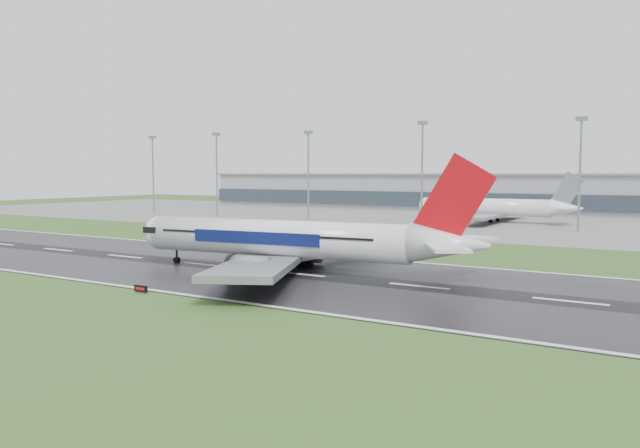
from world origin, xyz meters
The scene contains 12 objects.
ground centered at (0.00, 0.00, 0.00)m, with size 520.00×520.00×0.00m, color #2C521E.
runway centered at (0.00, 0.00, 0.05)m, with size 400.00×45.00×0.10m, color black.
apron centered at (0.00, 125.00, 0.04)m, with size 400.00×130.00×0.08m, color slate.
terminal centered at (0.00, 185.00, 7.50)m, with size 240.00×36.00×15.00m, color gray.
main_airliner centered at (38.54, 1.56, 9.00)m, with size 60.30×57.43×17.80m, color white, non-canonical shape.
parked_airliner centered at (34.67, 120.84, 7.91)m, with size 53.45×49.76×15.67m, color white, non-canonical shape.
runway_sign centered at (30.36, -23.72, 0.52)m, with size 2.30×0.26×1.04m, color black, non-canonical shape.
floodmast_0 centered at (-97.48, 100.00, 14.82)m, with size 0.64×0.64×29.64m, color gray.
floodmast_1 centered at (-63.82, 100.00, 14.92)m, with size 0.64×0.64×29.84m, color gray.
floodmast_2 centered at (-22.88, 100.00, 14.56)m, with size 0.64×0.64×29.12m, color gray.
floodmast_3 centered at (18.66, 100.00, 15.31)m, with size 0.64×0.64×30.62m, color gray.
floodmast_4 centered at (64.11, 100.00, 14.92)m, with size 0.64×0.64×29.84m, color gray.
Camera 1 is at (94.13, -81.53, 15.87)m, focal length 35.42 mm.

